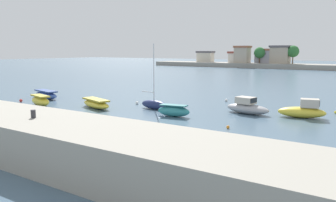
% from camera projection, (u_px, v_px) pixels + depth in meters
% --- Properties ---
extents(ground_plane, '(400.00, 400.00, 0.00)m').
position_uv_depth(ground_plane, '(52.00, 117.00, 33.59)').
color(ground_plane, '#476075').
extents(mooring_bollard, '(0.29, 0.29, 0.48)m').
position_uv_depth(mooring_bollard, '(33.00, 114.00, 20.66)').
color(mooring_bollard, '#2D2D33').
rests_on(mooring_bollard, seawall_embankment).
extents(moored_boat_0, '(5.42, 2.59, 1.11)m').
position_uv_depth(moored_boat_0, '(46.00, 95.00, 45.93)').
color(moored_boat_0, '#3856A8').
rests_on(moored_boat_0, ground).
extents(moored_boat_1, '(4.20, 2.35, 1.23)m').
position_uv_depth(moored_boat_1, '(40.00, 101.00, 40.07)').
color(moored_boat_1, yellow).
rests_on(moored_boat_1, ground).
extents(moored_boat_2, '(5.53, 3.18, 1.02)m').
position_uv_depth(moored_boat_2, '(96.00, 104.00, 38.55)').
color(moored_boat_2, yellow).
rests_on(moored_boat_2, ground).
extents(moored_boat_3, '(3.65, 1.31, 7.03)m').
position_uv_depth(moored_boat_3, '(154.00, 104.00, 37.77)').
color(moored_boat_3, navy).
rests_on(moored_boat_3, ground).
extents(moored_boat_4, '(3.43, 1.64, 1.15)m').
position_uv_depth(moored_boat_4, '(174.00, 111.00, 33.57)').
color(moored_boat_4, teal).
rests_on(moored_boat_4, ground).
extents(moored_boat_5, '(4.94, 2.52, 1.68)m').
position_uv_depth(moored_boat_5, '(247.00, 107.00, 35.10)').
color(moored_boat_5, '#9E9EA3').
rests_on(moored_boat_5, ground).
extents(moored_boat_6, '(4.58, 2.53, 1.83)m').
position_uv_depth(moored_boat_6, '(303.00, 111.00, 32.94)').
color(moored_boat_6, yellow).
rests_on(moored_boat_6, ground).
extents(mooring_buoy_0, '(0.38, 0.38, 0.38)m').
position_uv_depth(mooring_buoy_0, '(21.00, 100.00, 42.98)').
color(mooring_buoy_0, red).
rests_on(mooring_buoy_0, ground).
extents(mooring_buoy_1, '(0.35, 0.35, 0.35)m').
position_uv_depth(mooring_buoy_1, '(226.00, 100.00, 43.31)').
color(mooring_buoy_1, white).
rests_on(mooring_buoy_1, ground).
extents(mooring_buoy_2, '(0.27, 0.27, 0.27)m').
position_uv_depth(mooring_buoy_2, '(228.00, 127.00, 28.42)').
color(mooring_buoy_2, orange).
rests_on(mooring_buoy_2, ground).
extents(mooring_buoy_3, '(0.36, 0.36, 0.36)m').
position_uv_depth(mooring_buoy_3, '(137.00, 103.00, 41.06)').
color(mooring_buoy_3, white).
rests_on(mooring_buoy_3, ground).
extents(mooring_buoy_4, '(0.28, 0.28, 0.28)m').
position_uv_depth(mooring_buoy_4, '(336.00, 112.00, 35.23)').
color(mooring_buoy_4, yellow).
rests_on(mooring_buoy_4, ground).
extents(distant_shoreline, '(115.71, 11.00, 7.94)m').
position_uv_depth(distant_shoreline, '(294.00, 63.00, 119.25)').
color(distant_shoreline, gray).
rests_on(distant_shoreline, ground).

